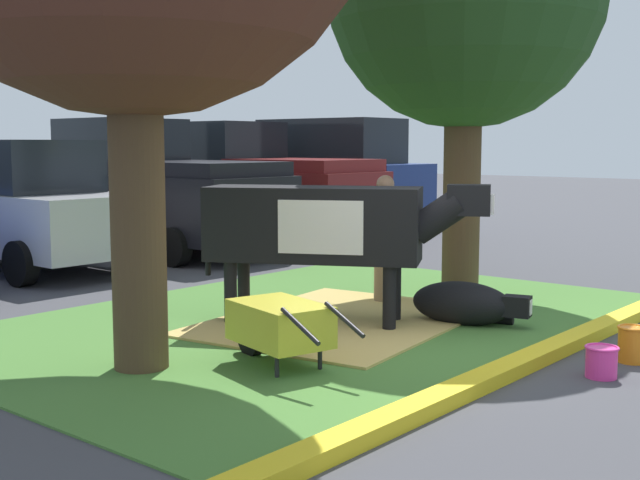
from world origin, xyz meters
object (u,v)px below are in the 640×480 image
pickup_truck_black (151,190)px  suv_black (330,174)px  wheelbarrow (278,324)px  calf_lying (465,304)px  bucket_pink (601,361)px  bucket_orange (632,343)px  cow_holstein (323,225)px  sedan_silver (24,207)px  pickup_truck_maroon (256,184)px  person_handler (385,235)px

pickup_truck_black → suv_black: size_ratio=1.17×
wheelbarrow → suv_black: bearing=37.0°
calf_lying → bucket_pink: bearing=-118.4°
bucket_orange → cow_holstein: bearing=100.5°
cow_holstein → bucket_pink: cow_holstein is taller
calf_lying → bucket_pink: size_ratio=4.68×
bucket_pink → sedan_silver: (0.21, 9.31, 0.84)m
cow_holstein → calf_lying: bearing=-51.5°
cow_holstein → pickup_truck_black: 6.99m
wheelbarrow → pickup_truck_maroon: bearing=45.3°
cow_holstein → pickup_truck_maroon: size_ratio=0.54×
person_handler → wheelbarrow: bearing=-161.7°
sedan_silver → pickup_truck_black: pickup_truck_black is taller
person_handler → bucket_orange: (-0.83, -3.33, -0.67)m
sedan_silver → bucket_pink: bearing=-91.3°
calf_lying → sedan_silver: sedan_silver is taller
wheelbarrow → sedan_silver: size_ratio=0.37×
calf_lying → pickup_truck_black: (1.85, 7.61, 0.88)m
bucket_orange → wheelbarrow: bearing=132.8°
bucket_pink → pickup_truck_black: size_ratio=0.05×
wheelbarrow → pickup_truck_maroon: (7.24, 7.31, 0.73)m
bucket_pink → pickup_truck_maroon: 11.25m
bucket_pink → bucket_orange: bearing=-1.9°
cow_holstein → pickup_truck_black: pickup_truck_black is taller
calf_lying → pickup_truck_black: bearing=76.4°
suv_black → pickup_truck_maroon: bearing=-179.8°
calf_lying → pickup_truck_maroon: pickup_truck_maroon is taller
pickup_truck_black → sedan_silver: bearing=-175.3°
wheelbarrow → cow_holstein: bearing=26.9°
bucket_orange → pickup_truck_black: (2.22, 9.55, 0.94)m
suv_black → wheelbarrow: bearing=-143.0°
cow_holstein → calf_lying: 1.76m
pickup_truck_black → wheelbarrow: bearing=-121.3°
person_handler → pickup_truck_maroon: size_ratio=0.29×
pickup_truck_black → bucket_pink: bearing=-106.8°
cow_holstein → suv_black: size_ratio=0.63×
person_handler → pickup_truck_black: bearing=77.4°
bucket_pink → sedan_silver: size_ratio=0.06×
pickup_truck_maroon → bucket_orange: bearing=-117.7°
wheelbarrow → bucket_pink: bearing=-57.0°
suv_black → bucket_pink: bearing=-130.4°
wheelbarrow → suv_black: size_ratio=0.35×
pickup_truck_black → suv_black: suv_black is taller
suv_black → cow_holstein: bearing=-141.3°
wheelbarrow → calf_lying: bearing=-8.9°
pickup_truck_black → person_handler: bearing=-102.6°
suv_black → sedan_silver: bearing=-177.7°
wheelbarrow → pickup_truck_black: size_ratio=0.30×
cow_holstein → pickup_truck_maroon: pickup_truck_maroon is taller
cow_holstein → pickup_truck_maroon: 8.62m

